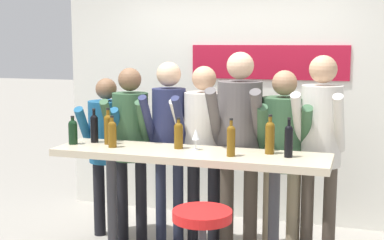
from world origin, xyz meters
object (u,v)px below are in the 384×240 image
(person_center_left, at_px, (169,131))
(person_center, at_px, (204,137))
(person_center_right, at_px, (239,131))
(wine_bottle_2, at_px, (73,131))
(wine_bottle_3, at_px, (270,136))
(wine_bottle_7, at_px, (289,139))
(person_left, at_px, (130,135))
(wine_bottle_1, at_px, (231,139))
(wine_bottle_4, at_px, (112,133))
(wine_bottle_5, at_px, (94,127))
(tasting_table, at_px, (189,171))
(person_far_left, at_px, (107,140))
(wine_bottle_0, at_px, (108,128))
(wine_bottle_6, at_px, (179,134))
(wine_glass_0, at_px, (196,135))
(person_far_right, at_px, (321,135))
(person_right, at_px, (283,144))

(person_center_left, xyz_separation_m, person_center, (0.33, 0.04, -0.04))
(person_center_right, bearing_deg, wine_bottle_2, -162.31)
(wine_bottle_3, bearing_deg, wine_bottle_7, -27.21)
(person_left, height_order, wine_bottle_3, person_left)
(wine_bottle_1, xyz_separation_m, wine_bottle_4, (-1.05, 0.04, -0.01))
(wine_bottle_5, bearing_deg, wine_bottle_1, -8.52)
(tasting_table, height_order, wine_bottle_4, wine_bottle_4)
(person_far_left, xyz_separation_m, wine_bottle_0, (0.26, -0.48, 0.21))
(person_center_right, height_order, wine_bottle_3, person_center_right)
(person_far_left, xyz_separation_m, wine_bottle_4, (0.36, -0.59, 0.19))
(person_far_left, relative_size, person_center_left, 0.90)
(person_center_right, bearing_deg, wine_bottle_5, -165.80)
(person_left, xyz_separation_m, person_center, (0.72, 0.05, 0.01))
(wine_bottle_1, xyz_separation_m, wine_bottle_6, (-0.50, 0.16, -0.01))
(wine_bottle_0, relative_size, wine_bottle_3, 1.01)
(wine_bottle_7, bearing_deg, wine_glass_0, 176.01)
(wine_bottle_4, bearing_deg, person_far_right, 18.71)
(person_center, bearing_deg, tasting_table, -84.63)
(person_far_left, bearing_deg, wine_bottle_7, -23.45)
(person_left, relative_size, person_center_left, 0.97)
(person_center_left, xyz_separation_m, wine_bottle_3, (1.02, -0.41, 0.08))
(person_center_left, distance_m, wine_bottle_0, 0.60)
(person_center, relative_size, wine_bottle_3, 5.37)
(wine_bottle_0, height_order, wine_bottle_5, wine_bottle_0)
(person_left, height_order, person_center_left, person_center_left)
(person_center_left, distance_m, wine_bottle_6, 0.50)
(person_center_left, relative_size, wine_bottle_5, 5.71)
(tasting_table, distance_m, wine_bottle_2, 1.11)
(person_right, bearing_deg, person_left, 172.84)
(wine_bottle_6, distance_m, wine_glass_0, 0.16)
(person_center, xyz_separation_m, wine_bottle_2, (-1.03, -0.57, 0.10))
(person_center, height_order, wine_bottle_6, person_center)
(wine_bottle_1, xyz_separation_m, wine_bottle_2, (-1.45, 0.06, -0.02))
(person_far_right, height_order, wine_bottle_2, person_far_right)
(person_center_right, height_order, wine_bottle_1, person_center_right)
(person_far_right, xyz_separation_m, wine_bottle_6, (-1.14, -0.45, 0.02))
(person_center_left, height_order, person_center, person_center_left)
(wine_glass_0, bearing_deg, wine_bottle_5, 177.81)
(wine_bottle_2, height_order, wine_glass_0, wine_bottle_2)
(wine_bottle_1, bearing_deg, person_center, 123.32)
(wine_bottle_4, bearing_deg, tasting_table, 3.64)
(person_far_left, xyz_separation_m, person_left, (0.28, -0.05, 0.08))
(wine_bottle_2, bearing_deg, wine_bottle_4, -3.03)
(wine_bottle_1, height_order, wine_bottle_2, wine_bottle_1)
(person_far_left, relative_size, wine_bottle_4, 5.81)
(wine_bottle_0, relative_size, wine_bottle_1, 1.06)
(person_far_left, height_order, person_far_right, person_far_right)
(person_far_left, bearing_deg, wine_bottle_0, -68.97)
(person_far_left, relative_size, person_right, 0.94)
(tasting_table, xyz_separation_m, wine_bottle_2, (-1.07, -0.02, 0.29))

